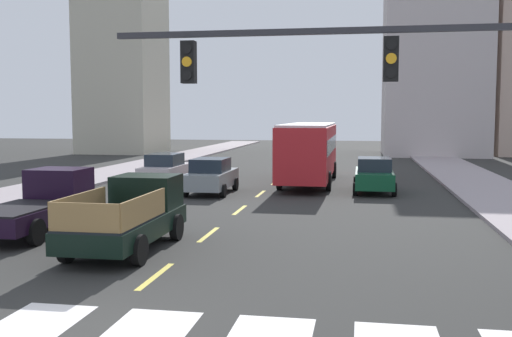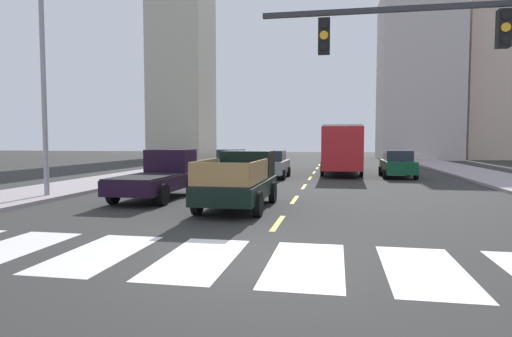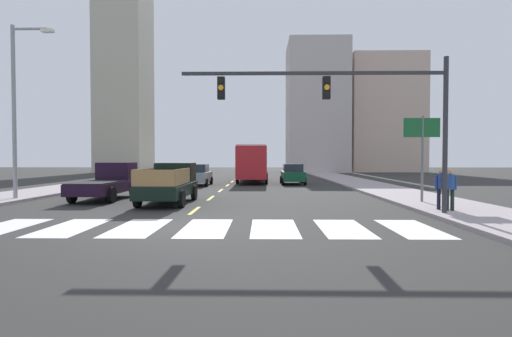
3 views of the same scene
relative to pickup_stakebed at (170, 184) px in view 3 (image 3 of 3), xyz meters
The scene contains 32 objects.
ground_plane 7.13m from the pickup_stakebed, 75.98° to the right, with size 160.00×160.00×0.00m, color #2D2D2B.
sidewalk_right 17.01m from the pickup_stakebed, 41.01° to the left, with size 3.96×110.00×0.15m, color #9C9093.
sidewalk_left 14.60m from the pickup_stakebed, 130.12° to the left, with size 3.96×110.00×0.15m, color #9C9093.
crosswalk_stripe_1 7.83m from the pickup_stakebed, 118.22° to the right, with size 1.45×3.29×0.01m, color silver.
crosswalk_stripe_2 7.08m from the pickup_stakebed, 102.52° to the right, with size 1.45×3.29×0.01m, color silver.
crosswalk_stripe_3 6.95m from the pickup_stakebed, 84.72° to the right, with size 1.45×3.29×0.01m, color silver.
crosswalk_stripe_4 7.46m from the pickup_stakebed, 67.85° to the right, with size 1.45×3.29×0.01m, color silver.
crosswalk_stripe_5 8.50m from the pickup_stakebed, 54.19° to the right, with size 1.45×3.29×0.01m, color silver.
crosswalk_stripe_6 9.91m from the pickup_stakebed, 43.98° to the right, with size 1.45×3.29×0.01m, color silver.
crosswalk_stripe_7 11.56m from the pickup_stakebed, 36.52° to the right, with size 1.45×3.29×0.01m, color silver.
lane_dash_0 3.46m from the pickup_stakebed, 59.05° to the right, with size 0.16×2.40×0.01m, color #DFC94B.
lane_dash_1 2.90m from the pickup_stakebed, 51.42° to the left, with size 0.16×2.40×0.01m, color #DFC94B.
lane_dash_2 7.41m from the pickup_stakebed, 76.53° to the left, with size 0.16×2.40×0.01m, color #DFC94B.
lane_dash_3 12.30m from the pickup_stakebed, 81.98° to the left, with size 0.16×2.40×0.01m, color #DFC94B.
lane_dash_4 17.26m from the pickup_stakebed, 84.30° to the left, with size 0.16×2.40×0.01m, color #DFC94B.
lane_dash_5 22.23m from the pickup_stakebed, 85.58° to the left, with size 0.16×2.40×0.01m, color #DFC94B.
lane_dash_6 27.22m from the pickup_stakebed, 86.39° to the left, with size 0.16×2.40×0.01m, color #DFC94B.
lane_dash_7 32.20m from the pickup_stakebed, 86.95° to the left, with size 0.16×2.40×0.01m, color #DFC94B.
pickup_stakebed is the anchor object (origin of this frame).
pickup_dark 4.17m from the pickup_stakebed, 155.36° to the left, with size 2.18×5.20×1.96m.
city_bus 17.20m from the pickup_stakebed, 77.69° to the left, with size 2.72×10.80×3.32m.
sedan_far 11.87m from the pickup_stakebed, 93.17° to the left, with size 2.02×4.40×1.72m.
sedan_near_right 15.38m from the pickup_stakebed, 62.38° to the left, with size 2.02×4.40×1.72m.
sedan_near_left 15.38m from the pickup_stakebed, 104.94° to the left, with size 2.02×4.40×1.72m.
traffic_signal_gantry 9.84m from the pickup_stakebed, 28.08° to the right, with size 10.00×0.27×6.00m.
direction_sign_green 12.31m from the pickup_stakebed, ahead, with size 1.70×0.12×4.20m.
streetlight_left 9.00m from the pickup_stakebed, behind, with size 2.20×0.28×9.00m.
pedestrian_waiting 12.24m from the pickup_stakebed, 16.35° to the right, with size 0.53×0.34×1.64m.
pedestrian_walking 12.50m from the pickup_stakebed, 17.67° to the right, with size 0.53×0.34×1.64m.
tower_tall_centre 48.01m from the pickup_stakebed, 112.60° to the left, with size 7.18×8.10×35.69m, color #B9B39D.
block_mid_left 45.88m from the pickup_stakebed, 72.92° to the left, with size 9.27×9.50×20.45m, color #BFB4B2.
block_mid_right 51.34m from the pickup_stakebed, 61.07° to the left, with size 11.59×7.55×18.76m, color beige.
Camera 3 is at (2.87, -12.00, 2.20)m, focal length 26.85 mm.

